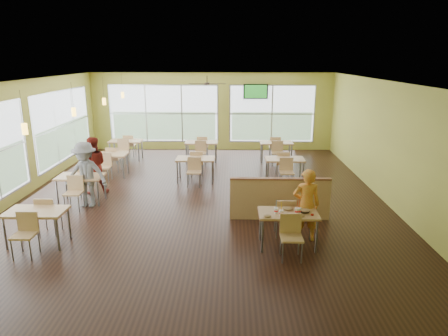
{
  "coord_description": "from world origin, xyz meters",
  "views": [
    {
      "loc": [
        0.84,
        -10.6,
        3.8
      ],
      "look_at": [
        0.64,
        -0.63,
        1.02
      ],
      "focal_mm": 32.0,
      "sensor_mm": 36.0,
      "label": 1
    }
  ],
  "objects": [
    {
      "name": "pendant_lights",
      "position": [
        -3.2,
        0.68,
        2.45
      ],
      "size": [
        0.11,
        7.31,
        0.86
      ],
      "color": "#2D2119",
      "rests_on": "ceiling"
    },
    {
      "name": "half_wall_divider",
      "position": [
        2.0,
        -1.55,
        0.52
      ],
      "size": [
        2.4,
        0.14,
        1.04
      ],
      "color": "tan",
      "rests_on": "floor"
    },
    {
      "name": "cup_yellow",
      "position": [
        1.83,
        -3.18,
        0.81
      ],
      "size": [
        0.09,
        0.09,
        0.32
      ],
      "color": "white",
      "rests_on": "main_table"
    },
    {
      "name": "ceiling_fan",
      "position": [
        -0.0,
        3.0,
        2.95
      ],
      "size": [
        1.25,
        1.25,
        0.29
      ],
      "color": "#2D2119",
      "rests_on": "ceiling"
    },
    {
      "name": "room",
      "position": [
        0.0,
        0.0,
        1.6
      ],
      "size": [
        12.0,
        12.04,
        3.2
      ],
      "color": "black",
      "rests_on": "ground"
    },
    {
      "name": "wrapper_mid",
      "position": [
        2.01,
        -2.85,
        0.78
      ],
      "size": [
        0.27,
        0.25,
        0.06
      ],
      "primitive_type": "ellipsoid",
      "rotation": [
        0.0,
        0.0,
        -0.27
      ],
      "color": "#9F784D",
      "rests_on": "main_table"
    },
    {
      "name": "ketchup_cup",
      "position": [
        2.46,
        -3.15,
        0.76
      ],
      "size": [
        0.06,
        0.06,
        0.03
      ],
      "primitive_type": "cylinder",
      "color": "#960F04",
      "rests_on": "main_table"
    },
    {
      "name": "cup_red_near",
      "position": [
        2.16,
        -3.09,
        0.82
      ],
      "size": [
        0.1,
        0.1,
        0.35
      ],
      "color": "white",
      "rests_on": "main_table"
    },
    {
      "name": "main_table",
      "position": [
        2.0,
        -3.0,
        0.63
      ],
      "size": [
        1.22,
        1.52,
        0.87
      ],
      "color": "tan",
      "rests_on": "floor"
    },
    {
      "name": "cup_blue",
      "position": [
        1.74,
        -3.06,
        0.81
      ],
      "size": [
        0.09,
        0.09,
        0.32
      ],
      "color": "white",
      "rests_on": "main_table"
    },
    {
      "name": "patron_maroon",
      "position": [
        -3.11,
        0.27,
        0.82
      ],
      "size": [
        0.96,
        0.84,
        1.65
      ],
      "primitive_type": "imported",
      "rotation": [
        0.0,
        0.0,
        3.46
      ],
      "color": "maroon",
      "rests_on": "floor"
    },
    {
      "name": "man_plaid",
      "position": [
        2.42,
        -2.69,
        0.79
      ],
      "size": [
        0.58,
        0.38,
        1.59
      ],
      "primitive_type": "imported",
      "rotation": [
        0.0,
        0.0,
        3.15
      ],
      "color": "#EC521A",
      "rests_on": "floor"
    },
    {
      "name": "dining_tables",
      "position": [
        -1.05,
        1.71,
        0.63
      ],
      "size": [
        6.92,
        8.72,
        0.87
      ],
      "color": "tan",
      "rests_on": "floor"
    },
    {
      "name": "food_basket",
      "position": [
        2.34,
        -2.99,
        0.78
      ],
      "size": [
        0.22,
        0.22,
        0.05
      ],
      "color": "black",
      "rests_on": "main_table"
    },
    {
      "name": "tv_backwall",
      "position": [
        1.8,
        5.9,
        2.45
      ],
      "size": [
        1.0,
        0.07,
        0.6
      ],
      "color": "black",
      "rests_on": "wall_back"
    },
    {
      "name": "patron_grey",
      "position": [
        -2.94,
        -0.78,
        0.86
      ],
      "size": [
        1.15,
        0.71,
        1.73
      ],
      "primitive_type": "imported",
      "rotation": [
        0.0,
        0.0,
        -0.06
      ],
      "color": "slate",
      "rests_on": "floor"
    },
    {
      "name": "cup_red_far",
      "position": [
        2.21,
        -3.06,
        0.82
      ],
      "size": [
        0.09,
        0.09,
        0.32
      ],
      "color": "white",
      "rests_on": "main_table"
    },
    {
      "name": "wrapper_left",
      "position": [
        1.55,
        -3.24,
        0.77
      ],
      "size": [
        0.2,
        0.19,
        0.04
      ],
      "primitive_type": "ellipsoid",
      "rotation": [
        0.0,
        0.0,
        0.37
      ],
      "color": "#9F784D",
      "rests_on": "main_table"
    },
    {
      "name": "window_bays",
      "position": [
        -2.65,
        3.08,
        1.48
      ],
      "size": [
        9.24,
        10.24,
        2.38
      ],
      "color": "white",
      "rests_on": "room"
    },
    {
      "name": "wrapper_right",
      "position": [
        2.23,
        -3.21,
        0.77
      ],
      "size": [
        0.15,
        0.14,
        0.03
      ],
      "primitive_type": "ellipsoid",
      "rotation": [
        0.0,
        0.0,
        0.2
      ],
      "color": "#9F784D",
      "rests_on": "main_table"
    }
  ]
}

